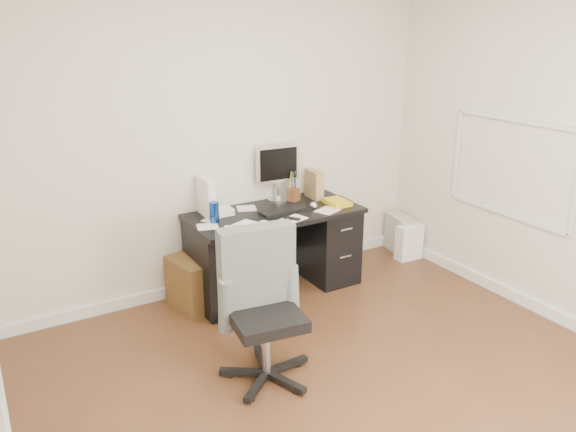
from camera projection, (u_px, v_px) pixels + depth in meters
name	position (u px, v px, depth m)	size (l,w,h in m)	color
ground	(359.00, 399.00, 3.62)	(4.00, 4.00, 0.00)	#4E2F19
room_shell	(373.00, 146.00, 3.12)	(4.02, 4.02, 2.71)	silver
desk	(275.00, 249.00, 4.98)	(1.50, 0.70, 0.75)	black
loose_papers	(257.00, 217.00, 4.73)	(1.10, 0.60, 0.00)	white
lcd_monitor	(278.00, 173.00, 5.08)	(0.41, 0.24, 0.52)	silver
keyboard	(283.00, 211.00, 4.85)	(0.42, 0.14, 0.02)	black
computer_mouse	(313.00, 205.00, 4.92)	(0.07, 0.07, 0.07)	silver
travel_mug	(214.00, 212.00, 4.57)	(0.08, 0.08, 0.17)	#153D96
white_binder	(206.00, 197.00, 4.71)	(0.13, 0.29, 0.33)	white
magazine_file	(314.00, 184.00, 5.19)	(0.11, 0.22, 0.26)	olive
pen_cup	(294.00, 186.00, 5.11)	(0.11, 0.11, 0.27)	brown
yellow_book	(337.00, 202.00, 5.04)	(0.19, 0.24, 0.04)	gold
paper_remote	(294.00, 218.00, 4.67)	(0.22, 0.17, 0.02)	white
office_chair	(266.00, 310.00, 3.67)	(0.59, 0.59, 1.05)	#50524F
pc_tower	(400.00, 234.00, 5.88)	(0.18, 0.40, 0.40)	#B1AC9F
shopping_bag	(409.00, 242.00, 5.71)	(0.27, 0.19, 0.36)	white
wicker_basket	(200.00, 281.00, 4.78)	(0.44, 0.44, 0.44)	#543619
desk_printer	(220.00, 285.00, 4.93)	(0.38, 0.32, 0.23)	slate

